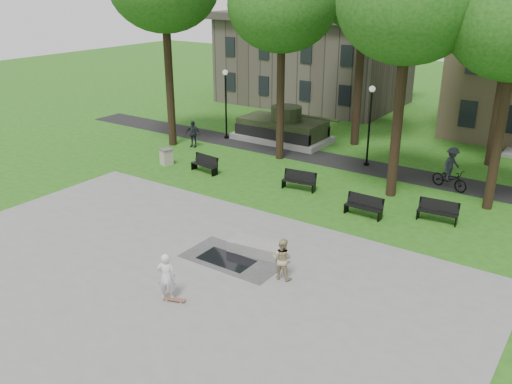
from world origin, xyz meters
TOP-DOWN VIEW (x-y plane):
  - ground at (0.00, 0.00)m, footprint 120.00×120.00m
  - plaza at (0.00, -5.00)m, footprint 22.00×16.00m
  - footpath at (0.00, 12.00)m, footprint 44.00×2.60m
  - building_left at (-11.00, 26.50)m, footprint 15.00×10.00m
  - tree_1 at (-4.50, 10.50)m, footprint 6.20×6.20m
  - tree_2 at (3.50, 8.50)m, footprint 6.60×6.60m
  - lamp_left at (-10.00, 12.30)m, footprint 0.36×0.36m
  - lamp_mid at (0.50, 12.30)m, footprint 0.36×0.36m
  - tank_monument at (-6.46, 14.00)m, footprint 7.45×3.40m
  - puddle at (0.78, -1.81)m, footprint 2.20×1.20m
  - concrete_block at (1.38, -0.62)m, footprint 2.31×1.28m
  - skateboard at (1.12, -5.18)m, footprint 0.80×0.46m
  - skateboarder at (0.82, -5.19)m, footprint 0.76×0.68m
  - friend_watching at (3.33, -1.78)m, footprint 0.85×0.70m
  - pedestrian_walker at (-10.54, 9.40)m, footprint 1.11×0.67m
  - cyclist at (5.69, 11.10)m, footprint 2.20×1.37m
  - park_bench_0 at (-6.63, 5.89)m, footprint 1.84×0.74m
  - park_bench_1 at (-0.77, 6.55)m, footprint 1.84×0.76m
  - park_bench_2 at (3.45, 5.26)m, footprint 1.81×0.55m
  - park_bench_3 at (6.48, 6.60)m, footprint 1.83×0.69m
  - trash_bin at (-9.42, 5.65)m, footprint 0.83×0.83m

SIDE VIEW (x-z plane):
  - ground at x=0.00m, z-range 0.00..0.00m
  - footpath at x=0.00m, z-range 0.00..0.01m
  - plaza at x=0.00m, z-range 0.00..0.02m
  - puddle at x=0.78m, z-range 0.02..0.02m
  - skateboard at x=1.12m, z-range 0.02..0.09m
  - concrete_block at x=1.38m, z-range 0.02..0.47m
  - trash_bin at x=-9.42m, z-range 0.01..0.97m
  - park_bench_0 at x=-6.63m, z-range 0.02..1.02m
  - park_bench_1 at x=-0.77m, z-range 0.02..1.02m
  - park_bench_2 at x=3.45m, z-range 0.02..1.02m
  - park_bench_3 at x=6.48m, z-range 0.02..1.02m
  - friend_watching at x=3.33m, z-range 0.02..1.62m
  - tank_monument at x=-6.46m, z-range -0.34..2.06m
  - pedestrian_walker at x=-10.54m, z-range 0.00..1.77m
  - skateboarder at x=0.82m, z-range 0.02..1.75m
  - cyclist at x=5.69m, z-range -0.21..2.06m
  - lamp_left at x=-10.00m, z-range 0.43..5.16m
  - lamp_mid at x=0.50m, z-range 0.43..5.16m
  - building_left at x=-11.00m, z-range 0.00..7.20m
  - tree_1 at x=-4.50m, z-range 3.14..14.77m
  - tree_2 at x=3.50m, z-range 3.23..15.40m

